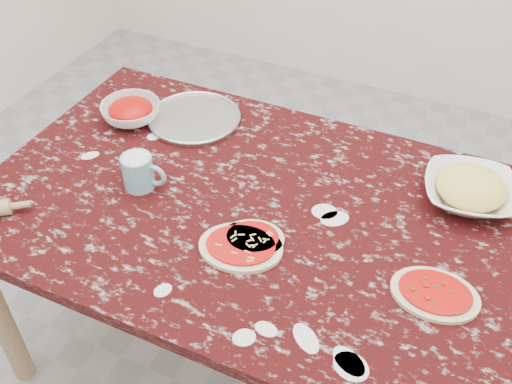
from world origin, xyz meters
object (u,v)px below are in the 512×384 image
(pizza_tray, at_px, (194,119))
(cheese_bowl, at_px, (470,192))
(sauce_bowl, at_px, (131,112))
(flour_mug, at_px, (139,172))
(worktable, at_px, (256,226))

(pizza_tray, distance_m, cheese_bowl, 0.92)
(sauce_bowl, bearing_deg, pizza_tray, 24.29)
(sauce_bowl, xyz_separation_m, cheese_bowl, (1.11, 0.06, 0.00))
(pizza_tray, bearing_deg, flour_mug, -85.90)
(cheese_bowl, bearing_deg, pizza_tray, 178.51)
(flour_mug, bearing_deg, cheese_bowl, 21.03)
(worktable, distance_m, cheese_bowl, 0.62)
(worktable, xyz_separation_m, flour_mug, (-0.34, -0.07, 0.14))
(cheese_bowl, distance_m, flour_mug, 0.95)
(worktable, relative_size, cheese_bowl, 6.13)
(worktable, bearing_deg, flour_mug, -169.02)
(worktable, height_order, flour_mug, flour_mug)
(flour_mug, bearing_deg, worktable, 10.98)
(sauce_bowl, bearing_deg, worktable, -20.60)
(worktable, distance_m, flour_mug, 0.38)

